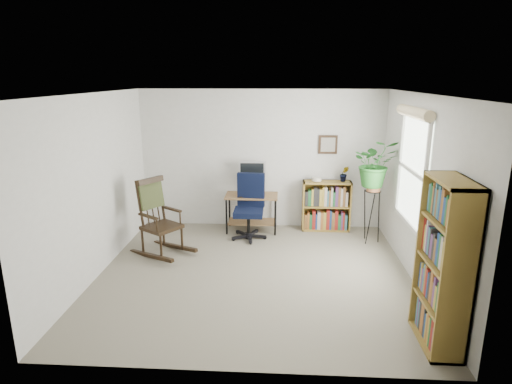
# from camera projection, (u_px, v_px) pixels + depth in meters

# --- Properties ---
(floor) EXTENTS (4.20, 4.00, 0.00)m
(floor) POSITION_uv_depth(u_px,v_px,m) (254.00, 274.00, 5.82)
(floor) COLOR gray
(floor) RESTS_ON ground
(ceiling) EXTENTS (4.20, 4.00, 0.00)m
(ceiling) POSITION_uv_depth(u_px,v_px,m) (254.00, 94.00, 5.19)
(ceiling) COLOR white
(ceiling) RESTS_ON ground
(wall_back) EXTENTS (4.20, 0.00, 2.40)m
(wall_back) POSITION_uv_depth(u_px,v_px,m) (261.00, 160.00, 7.43)
(wall_back) COLOR silver
(wall_back) RESTS_ON ground
(wall_front) EXTENTS (4.20, 0.00, 2.40)m
(wall_front) POSITION_uv_depth(u_px,v_px,m) (239.00, 250.00, 3.58)
(wall_front) COLOR silver
(wall_front) RESTS_ON ground
(wall_left) EXTENTS (0.00, 4.00, 2.40)m
(wall_left) POSITION_uv_depth(u_px,v_px,m) (95.00, 186.00, 5.63)
(wall_left) COLOR silver
(wall_left) RESTS_ON ground
(wall_right) EXTENTS (0.00, 4.00, 2.40)m
(wall_right) POSITION_uv_depth(u_px,v_px,m) (420.00, 191.00, 5.38)
(wall_right) COLOR silver
(wall_right) RESTS_ON ground
(window) EXTENTS (0.12, 1.20, 1.50)m
(window) POSITION_uv_depth(u_px,v_px,m) (412.00, 171.00, 5.62)
(window) COLOR white
(window) RESTS_ON wall_right
(desk) EXTENTS (0.89, 0.49, 0.64)m
(desk) POSITION_uv_depth(u_px,v_px,m) (252.00, 213.00, 7.38)
(desk) COLOR brown
(desk) RESTS_ON floor
(monitor) EXTENTS (0.46, 0.16, 0.56)m
(monitor) POSITION_uv_depth(u_px,v_px,m) (252.00, 177.00, 7.36)
(monitor) COLOR silver
(monitor) RESTS_ON desk
(keyboard) EXTENTS (0.40, 0.15, 0.02)m
(keyboard) POSITION_uv_depth(u_px,v_px,m) (251.00, 196.00, 7.18)
(keyboard) COLOR black
(keyboard) RESTS_ON desk
(office_chair) EXTENTS (0.66, 0.66, 1.08)m
(office_chair) POSITION_uv_depth(u_px,v_px,m) (249.00, 207.00, 6.96)
(office_chair) COLOR black
(office_chair) RESTS_ON floor
(rocking_chair) EXTENTS (1.17, 1.07, 1.17)m
(rocking_chair) POSITION_uv_depth(u_px,v_px,m) (161.00, 217.00, 6.35)
(rocking_chair) COLOR black
(rocking_chair) RESTS_ON floor
(low_bookshelf) EXTENTS (0.82, 0.27, 0.87)m
(low_bookshelf) POSITION_uv_depth(u_px,v_px,m) (326.00, 206.00, 7.39)
(low_bookshelf) COLOR olive
(low_bookshelf) RESTS_ON floor
(tall_bookshelf) EXTENTS (0.32, 0.74, 1.70)m
(tall_bookshelf) POSITION_uv_depth(u_px,v_px,m) (444.00, 265.00, 4.11)
(tall_bookshelf) COLOR olive
(tall_bookshelf) RESTS_ON floor
(plant_stand) EXTENTS (0.35, 0.35, 1.00)m
(plant_stand) POSITION_uv_depth(u_px,v_px,m) (372.00, 212.00, 6.83)
(plant_stand) COLOR black
(plant_stand) RESTS_ON floor
(spider_plant) EXTENTS (1.69, 1.88, 1.46)m
(spider_plant) POSITION_uv_depth(u_px,v_px,m) (377.00, 140.00, 6.53)
(spider_plant) COLOR #236624
(spider_plant) RESTS_ON plant_stand
(potted_plant_small) EXTENTS (0.13, 0.24, 0.11)m
(potted_plant_small) POSITION_uv_depth(u_px,v_px,m) (344.00, 178.00, 7.26)
(potted_plant_small) COLOR #236624
(potted_plant_small) RESTS_ON low_bookshelf
(framed_picture) EXTENTS (0.32, 0.04, 0.32)m
(framed_picture) POSITION_uv_depth(u_px,v_px,m) (328.00, 145.00, 7.27)
(framed_picture) COLOR black
(framed_picture) RESTS_ON wall_back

